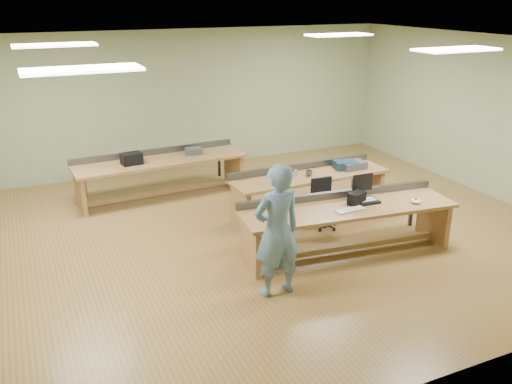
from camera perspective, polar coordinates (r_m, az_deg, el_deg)
floor at (r=8.85m, az=-0.81°, el=-4.53°), size 10.00×10.00×0.00m
ceiling at (r=8.06m, az=-0.92°, el=15.21°), size 10.00×10.00×0.00m
wall_back at (r=12.01m, az=-8.61°, el=9.45°), size 10.00×0.04×3.00m
wall_front at (r=5.14m, az=17.35°, el=-6.22°), size 10.00×0.04×3.00m
wall_right at (r=11.24m, az=23.42°, el=7.27°), size 0.04×8.00×3.00m
fluor_panels at (r=8.06m, az=-0.92°, el=15.00°), size 6.20×3.50×0.03m
workbench_front at (r=8.17m, az=9.49°, el=-2.66°), size 3.30×1.21×0.86m
workbench_mid at (r=9.50m, az=5.57°, el=0.78°), size 2.87×0.84×0.86m
workbench_back at (r=10.46m, az=-10.03°, el=2.46°), size 3.28×1.03×0.86m
person at (r=6.83m, az=2.22°, el=-4.12°), size 0.67×0.46×1.78m
laptop_base at (r=8.30m, az=11.55°, el=-0.93°), size 0.35×0.29×0.04m
laptop_screen at (r=8.32m, az=11.16°, el=1.00°), size 0.34×0.03×0.27m
keyboard at (r=7.93m, az=9.89°, el=-1.89°), size 0.45×0.17×0.03m
trackball_mouse at (r=8.43m, az=16.47°, el=-0.91°), size 0.15×0.18×0.07m
camera_bag at (r=8.17m, az=10.56°, el=-0.65°), size 0.31×0.26×0.18m
task_chair at (r=9.11m, az=7.21°, el=-1.86°), size 0.46×0.46×0.82m
parts_bin_teal at (r=9.82m, az=9.37°, el=2.86°), size 0.44×0.36×0.14m
parts_bin_grey at (r=9.84m, az=10.15°, el=2.82°), size 0.46×0.31×0.12m
mug at (r=9.34m, az=5.61°, el=2.00°), size 0.14×0.14×0.09m
drinks_can at (r=9.29m, az=4.22°, el=2.02°), size 0.08×0.08×0.11m
storage_box_back at (r=10.17m, az=-12.97°, el=3.44°), size 0.39×0.30×0.21m
tray_back at (r=10.62m, az=-6.58°, el=4.29°), size 0.33×0.25×0.12m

